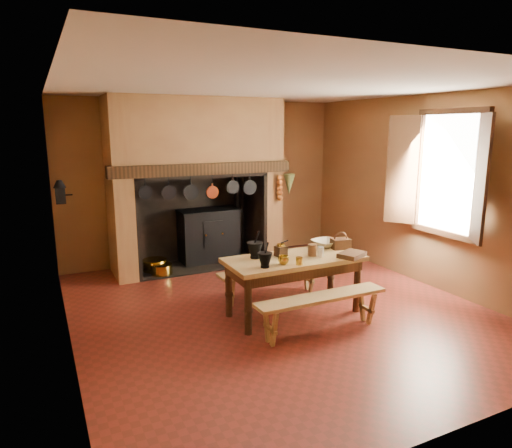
{
  "coord_description": "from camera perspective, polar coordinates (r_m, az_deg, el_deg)",
  "views": [
    {
      "loc": [
        -2.69,
        -4.91,
        2.32
      ],
      "look_at": [
        -0.17,
        0.3,
        1.1
      ],
      "focal_mm": 32.0,
      "sensor_mm": 36.0,
      "label": 1
    }
  ],
  "objects": [
    {
      "name": "floor",
      "position": [
        6.06,
        2.69,
        -10.58
      ],
      "size": [
        5.5,
        5.5,
        0.0
      ],
      "primitive_type": "plane",
      "color": "maroon",
      "rests_on": "ground"
    },
    {
      "name": "ceiling",
      "position": [
        5.62,
        2.98,
        16.83
      ],
      "size": [
        5.5,
        5.5,
        0.0
      ],
      "primitive_type": "plane",
      "rotation": [
        3.14,
        0.0,
        0.0
      ],
      "color": "silver",
      "rests_on": "back_wall"
    },
    {
      "name": "back_wall",
      "position": [
        8.17,
        -6.48,
        5.4
      ],
      "size": [
        5.0,
        0.02,
        2.8
      ],
      "primitive_type": "cube",
      "color": "olive",
      "rests_on": "floor"
    },
    {
      "name": "wall_left",
      "position": [
        5.0,
        -23.21,
        0.37
      ],
      "size": [
        0.02,
        5.5,
        2.8
      ],
      "primitive_type": "cube",
      "color": "olive",
      "rests_on": "floor"
    },
    {
      "name": "wall_right",
      "position": [
        7.2,
        20.61,
        3.84
      ],
      "size": [
        0.02,
        5.5,
        2.8
      ],
      "primitive_type": "cube",
      "color": "olive",
      "rests_on": "floor"
    },
    {
      "name": "wall_front",
      "position": [
        3.57,
        24.5,
        -4.08
      ],
      "size": [
        5.0,
        0.02,
        2.8
      ],
      "primitive_type": "cube",
      "color": "olive",
      "rests_on": "floor"
    },
    {
      "name": "chimney_breast",
      "position": [
        7.62,
        -7.59,
        8.01
      ],
      "size": [
        2.95,
        0.96,
        2.8
      ],
      "color": "olive",
      "rests_on": "floor"
    },
    {
      "name": "iron_range",
      "position": [
        8.03,
        -5.89,
        -1.34
      ],
      "size": [
        1.12,
        0.55,
        1.6
      ],
      "color": "black",
      "rests_on": "floor"
    },
    {
      "name": "hearth_pans",
      "position": [
        7.65,
        -12.38,
        -5.26
      ],
      "size": [
        0.51,
        0.62,
        0.2
      ],
      "color": "#B28D29",
      "rests_on": "floor"
    },
    {
      "name": "hanging_pans",
      "position": [
        7.19,
        -6.53,
        4.18
      ],
      "size": [
        1.92,
        0.29,
        0.27
      ],
      "color": "black",
      "rests_on": "chimney_breast"
    },
    {
      "name": "onion_string",
      "position": [
        7.71,
        2.98,
        4.55
      ],
      "size": [
        0.12,
        0.1,
        0.46
      ],
      "primitive_type": null,
      "color": "#AA511F",
      "rests_on": "chimney_breast"
    },
    {
      "name": "herb_bunch",
      "position": [
        7.8,
        4.15,
        4.98
      ],
      "size": [
        0.2,
        0.2,
        0.35
      ],
      "primitive_type": "cone",
      "rotation": [
        3.14,
        0.0,
        0.0
      ],
      "color": "#4F5C2B",
      "rests_on": "chimney_breast"
    },
    {
      "name": "window",
      "position": [
        6.79,
        22.34,
        5.81
      ],
      "size": [
        0.39,
        1.75,
        1.76
      ],
      "color": "white",
      "rests_on": "wall_right"
    },
    {
      "name": "wall_coffee_mill",
      "position": [
        6.52,
        -23.31,
        3.89
      ],
      "size": [
        0.23,
        0.16,
        0.31
      ],
      "color": "black",
      "rests_on": "wall_left"
    },
    {
      "name": "work_table",
      "position": [
        5.73,
        4.79,
        -5.28
      ],
      "size": [
        1.72,
        0.77,
        0.75
      ],
      "color": "tan",
      "rests_on": "floor"
    },
    {
      "name": "bench_front",
      "position": [
        5.33,
        8.16,
        -9.99
      ],
      "size": [
        1.61,
        0.28,
        0.45
      ],
      "color": "tan",
      "rests_on": "floor"
    },
    {
      "name": "bench_back",
      "position": [
        6.33,
        1.9,
        -6.48
      ],
      "size": [
        1.52,
        0.27,
        0.43
      ],
      "color": "tan",
      "rests_on": "floor"
    },
    {
      "name": "mortar_large",
      "position": [
        5.6,
        -0.13,
        -3.19
      ],
      "size": [
        0.2,
        0.2,
        0.34
      ],
      "rotation": [
        0.0,
        0.0,
        -0.16
      ],
      "color": "black",
      "rests_on": "work_table"
    },
    {
      "name": "mortar_small",
      "position": [
        5.24,
        1.14,
        -4.43
      ],
      "size": [
        0.17,
        0.17,
        0.3
      ],
      "rotation": [
        0.0,
        0.0,
        0.25
      ],
      "color": "black",
      "rests_on": "work_table"
    },
    {
      "name": "coffee_grinder",
      "position": [
        5.71,
        3.12,
        -3.29
      ],
      "size": [
        0.18,
        0.14,
        0.2
      ],
      "rotation": [
        0.0,
        0.0,
        0.14
      ],
      "color": "#382011",
      "rests_on": "work_table"
    },
    {
      "name": "brass_mug_a",
      "position": [
        5.37,
        5.43,
        -4.63
      ],
      "size": [
        0.09,
        0.09,
        0.09
      ],
      "primitive_type": "cylinder",
      "rotation": [
        0.0,
        0.0,
        0.08
      ],
      "color": "#B28D29",
      "rests_on": "work_table"
    },
    {
      "name": "brass_mug_b",
      "position": [
        5.76,
        2.8,
        -3.41
      ],
      "size": [
        0.11,
        0.11,
        0.1
      ],
      "primitive_type": "cylinder",
      "rotation": [
        0.0,
        0.0,
        -0.25
      ],
      "color": "#B28D29",
      "rests_on": "work_table"
    },
    {
      "name": "mixing_bowl",
      "position": [
        6.24,
        8.76,
        -2.38
      ],
      "size": [
        0.41,
        0.41,
        0.09
      ],
      "primitive_type": "imported",
      "rotation": [
        0.0,
        0.0,
        0.13
      ],
      "color": "beige",
      "rests_on": "work_table"
    },
    {
      "name": "stoneware_crock",
      "position": [
        5.77,
        7.06,
        -3.24
      ],
      "size": [
        0.13,
        0.13,
        0.14
      ],
      "primitive_type": "cylinder",
      "rotation": [
        0.0,
        0.0,
        0.12
      ],
      "color": "brown",
      "rests_on": "work_table"
    },
    {
      "name": "glass_jar",
      "position": [
        5.73,
        8.08,
        -3.47
      ],
      "size": [
        0.08,
        0.08,
        0.13
      ],
      "primitive_type": "cylinder",
      "rotation": [
        0.0,
        0.0,
        0.06
      ],
      "color": "beige",
      "rests_on": "work_table"
    },
    {
      "name": "wicker_basket",
      "position": [
        6.15,
        10.52,
        -2.37
      ],
      "size": [
        0.27,
        0.22,
        0.23
      ],
      "rotation": [
        0.0,
        0.0,
        -0.19
      ],
      "color": "#4F2B17",
      "rests_on": "work_table"
    },
    {
      "name": "wooden_tray",
      "position": [
        5.8,
        11.88,
        -3.77
      ],
      "size": [
        0.41,
        0.36,
        0.06
      ],
      "primitive_type": "cube",
      "rotation": [
        0.0,
        0.0,
        0.43
      ],
      "color": "#382011",
      "rests_on": "work_table"
    },
    {
      "name": "brass_cup",
      "position": [
        5.38,
        3.46,
        -4.52
      ],
      "size": [
        0.16,
        0.16,
        0.1
      ],
      "primitive_type": "imported",
      "rotation": [
        0.0,
        0.0,
        0.23
      ],
      "color": "#B28D29",
      "rests_on": "work_table"
    }
  ]
}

